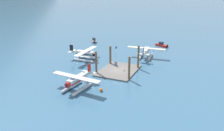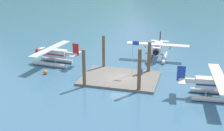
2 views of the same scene
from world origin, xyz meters
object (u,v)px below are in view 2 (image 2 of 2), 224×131
object	(u,v)px
seaplane_silver_port_fwd	(53,55)
seaplane_white_bow_right	(157,50)
fuel_drum	(141,72)
mooring_buoy	(45,72)
flagpole	(133,53)
seaplane_cream_stbd_aft	(216,86)

from	to	relation	value
seaplane_silver_port_fwd	seaplane_white_bow_right	xyz separation A→B (m)	(15.91, 7.38, 0.00)
fuel_drum	seaplane_silver_port_fwd	world-z (taller)	seaplane_silver_port_fwd
mooring_buoy	seaplane_silver_port_fwd	xyz separation A→B (m)	(-0.97, 4.61, 1.27)
mooring_buoy	seaplane_white_bow_right	size ratio (longest dim) A/B	0.06
mooring_buoy	seaplane_silver_port_fwd	size ratio (longest dim) A/B	0.06
flagpole	fuel_drum	distance (m)	3.05
fuel_drum	mooring_buoy	bearing A→B (deg)	-168.61
seaplane_silver_port_fwd	fuel_drum	bearing A→B (deg)	-7.13
mooring_buoy	seaplane_silver_port_fwd	bearing A→B (deg)	101.92
mooring_buoy	seaplane_white_bow_right	xyz separation A→B (m)	(14.94, 11.99, 1.27)
flagpole	fuel_drum	size ratio (longest dim) A/B	5.88
fuel_drum	seaplane_silver_port_fwd	bearing A→B (deg)	172.87
seaplane_cream_stbd_aft	seaplane_white_bow_right	size ratio (longest dim) A/B	1.01
flagpole	mooring_buoy	xyz separation A→B (m)	(-12.67, -2.40, -3.26)
seaplane_silver_port_fwd	seaplane_white_bow_right	size ratio (longest dim) A/B	1.01
fuel_drum	mooring_buoy	xyz separation A→B (m)	(-13.73, -2.77, -0.43)
fuel_drum	seaplane_white_bow_right	bearing A→B (deg)	82.57
mooring_buoy	seaplane_cream_stbd_aft	xyz separation A→B (m)	(23.75, -2.04, 1.27)
seaplane_white_bow_right	fuel_drum	bearing A→B (deg)	-97.43
flagpole	seaplane_silver_port_fwd	bearing A→B (deg)	170.83
seaplane_cream_stbd_aft	flagpole	bearing A→B (deg)	158.17
flagpole	seaplane_silver_port_fwd	distance (m)	13.96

